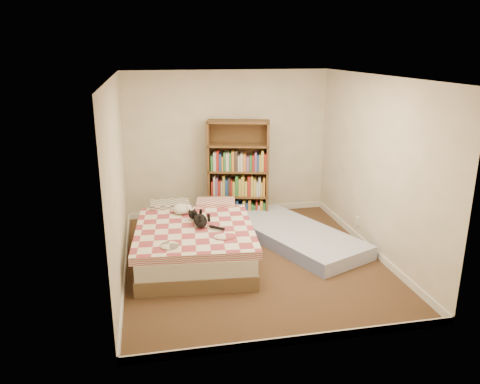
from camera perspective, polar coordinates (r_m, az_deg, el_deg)
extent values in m
cube|color=#4E3021|center=(6.63, 1.57, -8.25)|extent=(3.50, 4.00, 0.01)
cube|color=white|center=(5.99, 1.77, 13.88)|extent=(3.50, 4.00, 0.01)
cube|color=beige|center=(8.10, -1.51, 5.83)|extent=(3.50, 0.01, 2.50)
cube|color=beige|center=(4.36, 7.55, -4.43)|extent=(3.50, 0.01, 2.50)
cube|color=beige|center=(6.06, -14.70, 1.34)|extent=(0.01, 4.00, 2.50)
cube|color=beige|center=(6.79, 16.23, 2.91)|extent=(0.01, 4.00, 2.50)
cube|color=white|center=(8.41, -1.44, -2.22)|extent=(3.50, 0.02, 0.10)
cube|color=white|center=(4.94, 6.95, -17.45)|extent=(3.50, 0.02, 0.10)
cube|color=white|center=(6.48, -13.81, -8.92)|extent=(0.02, 4.00, 0.10)
cube|color=white|center=(7.16, 15.36, -6.43)|extent=(0.02, 4.00, 0.10)
cube|color=white|center=(7.40, 14.12, -3.47)|extent=(0.03, 0.09, 0.13)
cube|color=brown|center=(6.68, -5.49, -7.18)|extent=(1.67, 2.26, 0.19)
cube|color=silver|center=(6.60, -5.54, -5.57)|extent=(1.64, 2.22, 0.21)
cube|color=#AE404E|center=(6.54, -5.58, -4.26)|extent=(1.71, 1.88, 0.11)
cube|color=#686358|center=(7.27, -9.03, -1.91)|extent=(0.62, 0.42, 0.16)
cube|color=#AE404E|center=(7.32, -3.48, -1.58)|extent=(0.62, 0.42, 0.16)
cube|color=#523A1C|center=(7.81, -3.75, 2.38)|extent=(0.12, 0.34, 1.71)
cube|color=#523A1C|center=(7.99, 3.27, 2.74)|extent=(0.12, 0.34, 1.71)
cube|color=#523A1C|center=(8.04, -0.43, 2.85)|extent=(1.00, 0.27, 1.71)
cube|color=#523A1C|center=(8.14, -0.20, -3.12)|extent=(1.08, 0.58, 0.03)
cube|color=#523A1C|center=(7.88, -0.20, 2.65)|extent=(1.08, 0.58, 0.03)
cube|color=#523A1C|center=(7.72, -0.21, 8.57)|extent=(1.08, 0.58, 0.03)
cube|color=#7E8ED2|center=(7.20, 6.84, -5.33)|extent=(1.83, 2.47, 0.20)
ellipsoid|color=black|center=(6.43, -4.86, -3.46)|extent=(0.31, 0.46, 0.14)
sphere|color=black|center=(6.64, -5.09, -2.68)|extent=(0.17, 0.17, 0.13)
cone|color=black|center=(6.65, -5.46, -2.15)|extent=(0.06, 0.06, 0.05)
cone|color=black|center=(6.66, -4.82, -2.11)|extent=(0.06, 0.06, 0.05)
cylinder|color=black|center=(6.20, -3.56, -4.61)|extent=(0.12, 0.24, 0.05)
ellipsoid|color=white|center=(6.91, -7.15, -2.05)|extent=(0.31, 0.34, 0.14)
sphere|color=white|center=(6.83, -6.43, -2.13)|extent=(0.13, 0.13, 0.11)
sphere|color=white|center=(6.80, -6.07, -2.31)|extent=(0.06, 0.06, 0.05)
sphere|color=white|center=(6.96, -8.13, -2.09)|extent=(0.07, 0.07, 0.06)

